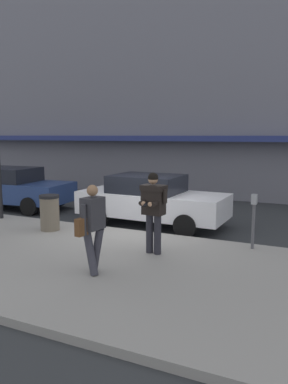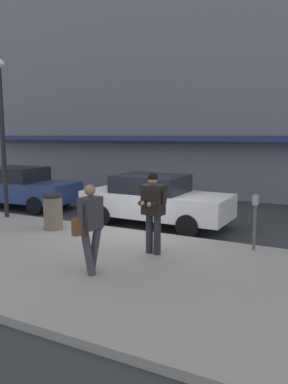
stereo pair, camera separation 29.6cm
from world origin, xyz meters
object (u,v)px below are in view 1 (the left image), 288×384
Objects in this scene: parked_sedan_near at (12,188)px; parked_sedan_mid at (151,200)px; pedestrian_with_bag at (92,224)px; parking_meter at (254,214)px; trash_bin at (50,212)px; man_texting_on_phone at (153,204)px.

parked_sedan_near is 5.84m from parked_sedan_mid.
pedestrian_with_bag is (6.66, -4.76, 0.32)m from parked_sedan_near.
parked_sedan_mid is 4.62m from pedestrian_with_bag.
parking_meter is at bearing -11.56° from parked_sedan_near.
parked_sedan_mid reaches higher than trash_bin.
pedestrian_with_bag reaches higher than parking_meter.
man_texting_on_phone is 2.34m from parking_meter.
man_texting_on_phone is at bearing -23.67° from parked_sedan_near.
man_texting_on_phone is at bearing -11.42° from trash_bin.
parking_meter is at bearing 33.54° from man_texting_on_phone.
trash_bin is at bearing -173.67° from parking_meter.
man_texting_on_phone is at bearing -65.16° from parked_sedan_mid.
man_texting_on_phone is 1.06× the size of pedestrian_with_bag.
parked_sedan_near reaches higher than trash_bin.
pedestrian_with_bag is 1.74× the size of trash_bin.
parked_sedan_mid reaches higher than parking_meter.
pedestrian_with_bag is (-0.54, -1.60, -0.14)m from man_texting_on_phone.
parked_sedan_near is 9.32m from parking_meter.
trash_bin is at bearing -132.57° from parked_sedan_mid.
parking_meter is (9.13, -1.87, 0.18)m from parked_sedan_near.
parked_sedan_mid is 3.59× the size of parking_meter.
man_texting_on_phone is 1.70m from pedestrian_with_bag.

